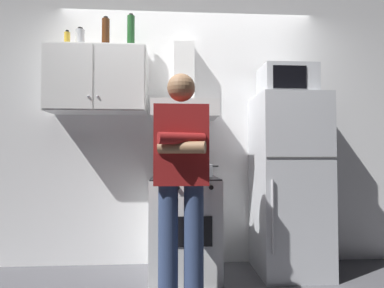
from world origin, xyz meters
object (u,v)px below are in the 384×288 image
Objects in this scene: upper_cabinet at (98,81)px; stove_oven at (185,225)px; refrigerator at (289,183)px; bottle_spice_jar at (67,39)px; cooking_pot at (200,170)px; range_hood at (184,98)px; bottle_wine_green at (131,33)px; bottle_canister_steel at (80,39)px; bottle_rum_dark at (106,33)px; microwave at (287,82)px; person_standing at (181,178)px.

upper_cabinet is 1.55m from stove_oven.
refrigerator is 10.36× the size of bottle_spice_jar.
range_hood is at bearing 117.88° from cooking_pot.
upper_cabinet is 2.64× the size of bottle_wine_green.
stove_oven is (0.80, -0.13, -1.32)m from upper_cabinet.
bottle_canister_steel is at bearing -179.62° from bottle_wine_green.
bottle_spice_jar is at bearing -179.13° from bottle_rum_dark.
bottle_canister_steel is at bearing 166.87° from cooking_pot.
bottle_wine_green is (-1.45, 0.14, 1.41)m from refrigerator.
microwave reaches higher than person_standing.
cooking_pot is 1.71m from bottle_spice_jar.
microwave is 1.64× the size of bottle_rum_dark.
range_hood reaches higher than refrigerator.
refrigerator is at bearing -4.08° from bottle_canister_steel.
upper_cabinet is 2.00m from refrigerator.
bottle_canister_steel is at bearing 19.14° from bottle_spice_jar.
refrigerator is at bearing 0.04° from stove_oven.
range_hood is (0.00, 0.13, 1.16)m from stove_oven.
microwave is at bearing 9.57° from cooking_pot.
range_hood is at bearing 86.09° from person_standing.
range_hood is at bearing 1.61° from bottle_rum_dark.
cooking_pot is 1.46m from bottle_wine_green.
stove_oven is 4.45× the size of bottle_canister_steel.
stove_oven is at bearing -90.00° from range_hood.
stove_oven is 5.66× the size of bottle_spice_jar.
upper_cabinet is 1.88× the size of microwave.
bottle_rum_dark reaches higher than stove_oven.
microwave reaches higher than refrigerator.
person_standing is (0.75, -0.73, -0.85)m from upper_cabinet.
person_standing is at bearing -34.52° from bottle_spice_jar.
range_hood is 1.56× the size of microwave.
bottle_rum_dark reaches higher than bottle_spice_jar.
stove_oven is 2.56× the size of bottle_wine_green.
bottle_canister_steel is at bearing 171.92° from stove_oven.
microwave is at bearing -6.46° from range_hood.
cooking_pot is (0.18, 0.49, 0.03)m from person_standing.
bottle_wine_green is at bearing 8.68° from bottle_rum_dark.
cooking_pot is at bearing -13.13° from bottle_canister_steel.
range_hood is at bearing 1.37° from bottle_spice_jar.
person_standing is 1.58m from bottle_wine_green.
stove_oven is 1.17m from range_hood.
microwave is 2.44× the size of bottle_canister_steel.
range_hood is at bearing 172.45° from refrigerator.
person_standing is 10.62× the size of bottle_spice_jar.
bottle_spice_jar is (-2.03, 0.08, 0.38)m from microwave.
bottle_wine_green reaches higher than stove_oven.
person_standing is (-1.00, -0.61, 0.10)m from refrigerator.
cooking_pot is (-0.82, -0.12, 0.13)m from refrigerator.
person_standing is 1.71m from bottle_canister_steel.
person_standing is 4.81× the size of bottle_wine_green.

